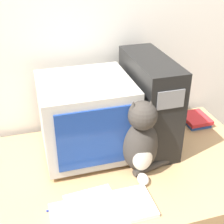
{
  "coord_description": "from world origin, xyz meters",
  "views": [
    {
      "loc": [
        -0.39,
        -0.72,
        1.74
      ],
      "look_at": [
        -0.04,
        0.48,
        1.03
      ],
      "focal_mm": 50.0,
      "sensor_mm": 36.0,
      "label": 1
    }
  ],
  "objects_px": {
    "crt_monitor": "(86,117)",
    "keyboard": "(103,210)",
    "book_stack": "(196,120)",
    "cat": "(140,141)",
    "pen": "(64,205)",
    "computer_tower": "(149,102)"
  },
  "relations": [
    {
      "from": "crt_monitor",
      "to": "book_stack",
      "type": "xyz_separation_m",
      "value": [
        0.68,
        0.09,
        -0.18
      ]
    },
    {
      "from": "crt_monitor",
      "to": "cat",
      "type": "xyz_separation_m",
      "value": [
        0.21,
        -0.21,
        -0.04
      ]
    },
    {
      "from": "cat",
      "to": "book_stack",
      "type": "relative_size",
      "value": 2.25
    },
    {
      "from": "crt_monitor",
      "to": "pen",
      "type": "xyz_separation_m",
      "value": [
        -0.18,
        -0.34,
        -0.2
      ]
    },
    {
      "from": "keyboard",
      "to": "pen",
      "type": "height_order",
      "value": "keyboard"
    },
    {
      "from": "crt_monitor",
      "to": "keyboard",
      "type": "relative_size",
      "value": 1.02
    },
    {
      "from": "keyboard",
      "to": "book_stack",
      "type": "bearing_deg",
      "value": 36.0
    },
    {
      "from": "crt_monitor",
      "to": "keyboard",
      "type": "height_order",
      "value": "crt_monitor"
    },
    {
      "from": "keyboard",
      "to": "pen",
      "type": "bearing_deg",
      "value": 151.61
    },
    {
      "from": "crt_monitor",
      "to": "cat",
      "type": "bearing_deg",
      "value": -45.39
    },
    {
      "from": "cat",
      "to": "book_stack",
      "type": "xyz_separation_m",
      "value": [
        0.47,
        0.3,
        -0.14
      ]
    },
    {
      "from": "keyboard",
      "to": "pen",
      "type": "xyz_separation_m",
      "value": [
        -0.15,
        0.08,
        -0.01
      ]
    },
    {
      "from": "crt_monitor",
      "to": "pen",
      "type": "height_order",
      "value": "crt_monitor"
    },
    {
      "from": "crt_monitor",
      "to": "cat",
      "type": "distance_m",
      "value": 0.3
    },
    {
      "from": "book_stack",
      "to": "keyboard",
      "type": "bearing_deg",
      "value": -144.0
    },
    {
      "from": "crt_monitor",
      "to": "pen",
      "type": "distance_m",
      "value": 0.43
    },
    {
      "from": "crt_monitor",
      "to": "computer_tower",
      "type": "bearing_deg",
      "value": 0.93
    },
    {
      "from": "pen",
      "to": "crt_monitor",
      "type": "bearing_deg",
      "value": 62.86
    },
    {
      "from": "crt_monitor",
      "to": "computer_tower",
      "type": "xyz_separation_m",
      "value": [
        0.33,
        0.01,
        0.03
      ]
    },
    {
      "from": "crt_monitor",
      "to": "book_stack",
      "type": "distance_m",
      "value": 0.71
    },
    {
      "from": "crt_monitor",
      "to": "computer_tower",
      "type": "height_order",
      "value": "computer_tower"
    },
    {
      "from": "keyboard",
      "to": "book_stack",
      "type": "xyz_separation_m",
      "value": [
        0.71,
        0.51,
        0.01
      ]
    }
  ]
}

